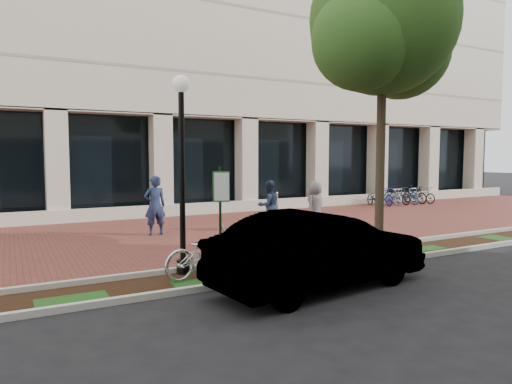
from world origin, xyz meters
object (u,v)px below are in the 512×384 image
parking_sign (221,207)px  bike_rack_cluster (400,196)px  street_tree (384,31)px  pedestrian_right (316,206)px  pedestrian_left (155,206)px  pedestrian_mid (269,206)px  locked_bicycle (207,252)px  sedan_near_curb (320,250)px  bollard (277,202)px  lamppost (182,163)px

parking_sign → bike_rack_cluster: bearing=52.1°
street_tree → pedestrian_right: bearing=77.0°
pedestrian_left → pedestrian_mid: pedestrian_left is taller
bike_rack_cluster → pedestrian_mid: bearing=-149.6°
pedestrian_mid → bike_rack_cluster: pedestrian_mid is taller
locked_bicycle → sedan_near_curb: bearing=-149.5°
street_tree → bollard: 10.03m
lamppost → pedestrian_right: size_ratio=2.51×
lamppost → pedestrian_mid: 6.14m
parking_sign → pedestrian_mid: bearing=70.9°
lamppost → bollard: lamppost is taller
locked_bicycle → bollard: bearing=-49.8°
pedestrian_right → bike_rack_cluster: 9.81m
pedestrian_left → bollard: (6.22, 2.89, -0.46)m
pedestrian_left → street_tree: bearing=128.2°
street_tree → locked_bicycle: bearing=178.7°
pedestrian_left → pedestrian_mid: 3.70m
street_tree → pedestrian_mid: bearing=97.3°
parking_sign → bollard: size_ratio=2.42×
pedestrian_left → sedan_near_curb: bearing=99.7°
bollard → sedan_near_curb: bearing=-117.1°
street_tree → locked_bicycle: street_tree is taller
pedestrian_right → street_tree: bearing=57.4°
sedan_near_curb → parking_sign: bearing=34.3°
bollard → bike_rack_cluster: size_ratio=0.23×
street_tree → locked_bicycle: (-4.64, 0.10, -5.01)m
locked_bicycle → bollard: size_ratio=2.08×
street_tree → sedan_near_curb: size_ratio=1.71×
pedestrian_left → lamppost: bearing=81.6°
pedestrian_right → locked_bicycle: bearing=15.4°
locked_bicycle → bollard: 10.68m
bike_rack_cluster → sedan_near_curb: bearing=-132.1°
sedan_near_curb → pedestrian_mid: bearing=-29.1°
pedestrian_mid → lamppost: bearing=38.1°
parking_sign → locked_bicycle: size_ratio=1.16×
lamppost → street_tree: street_tree is taller
street_tree → bike_rack_cluster: street_tree is taller
pedestrian_mid → pedestrian_right: bearing=154.8°
street_tree → locked_bicycle: 6.83m
lamppost → street_tree: 5.95m
lamppost → sedan_near_curb: lamppost is taller
pedestrian_mid → bollard: pedestrian_mid is taller
bollard → lamppost: bearing=-132.0°
lamppost → bollard: bearing=48.0°
lamppost → sedan_near_curb: 3.35m
locked_bicycle → pedestrian_left: 5.46m
parking_sign → pedestrian_left: (0.28, 5.65, -0.52)m
pedestrian_right → bollard: bearing=-124.0°
pedestrian_mid → street_tree: bearing=93.1°
locked_bicycle → bike_rack_cluster: size_ratio=0.48×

